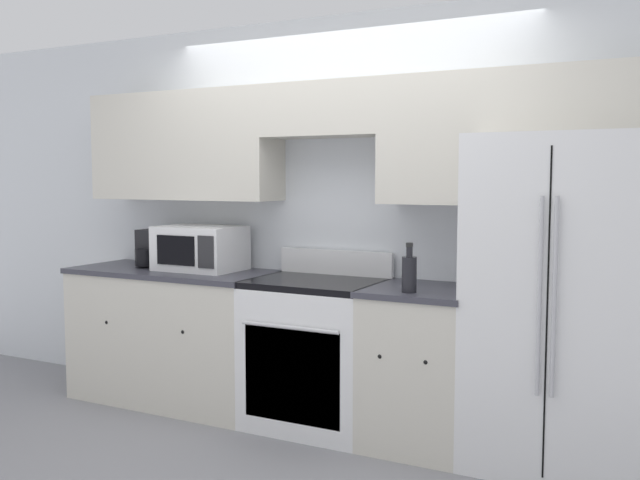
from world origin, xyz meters
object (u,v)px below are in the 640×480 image
Objects in this scene: refrigerator at (559,303)px; microwave at (200,248)px; oven_range at (316,353)px; bottle at (409,273)px.

microwave is at bearing 179.65° from refrigerator.
refrigerator reaches higher than oven_range.
bottle is (0.68, -0.18, 0.57)m from oven_range.
microwave is at bearing 176.24° from oven_range.
microwave is at bearing 171.32° from bottle.
bottle is at bearing -8.68° from microwave.
bottle is at bearing -163.13° from refrigerator.
refrigerator is 0.81m from bottle.
refrigerator is at bearing -0.35° from microwave.
oven_range is 0.90m from bottle.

